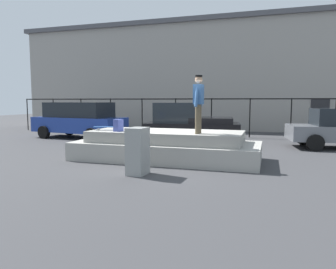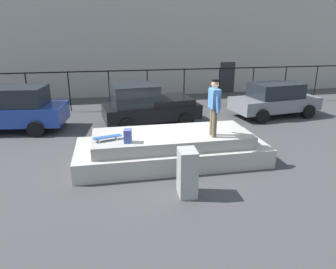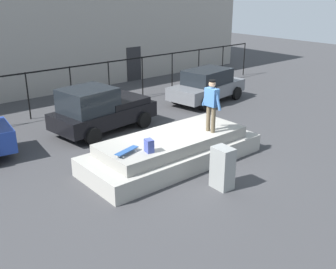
{
  "view_description": "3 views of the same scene",
  "coord_description": "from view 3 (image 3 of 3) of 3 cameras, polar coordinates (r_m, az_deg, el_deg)",
  "views": [
    {
      "loc": [
        2.94,
        -9.92,
        1.91
      ],
      "look_at": [
        -0.53,
        1.11,
        0.68
      ],
      "focal_mm": 34.29,
      "sensor_mm": 36.0,
      "label": 1
    },
    {
      "loc": [
        -2.08,
        -9.16,
        3.99
      ],
      "look_at": [
        -0.13,
        0.84,
        0.55
      ],
      "focal_mm": 33.22,
      "sensor_mm": 36.0,
      "label": 2
    },
    {
      "loc": [
        -7.9,
        -9.12,
        5.4
      ],
      "look_at": [
        0.16,
        0.52,
        0.68
      ],
      "focal_mm": 42.53,
      "sensor_mm": 36.0,
      "label": 3
    }
  ],
  "objects": [
    {
      "name": "car_black_pickup_mid",
      "position": [
        15.68,
        -9.65,
        3.59
      ],
      "size": [
        4.29,
        2.47,
        1.82
      ],
      "color": "black",
      "rests_on": "ground_plane"
    },
    {
      "name": "backpack",
      "position": [
        11.32,
        -2.73,
        -1.61
      ],
      "size": [
        0.25,
        0.31,
        0.38
      ],
      "primitive_type": "cube",
      "rotation": [
        0.0,
        0.0,
        4.51
      ],
      "color": "#3F4C99",
      "rests_on": "concrete_ledge"
    },
    {
      "name": "warehouse_building",
      "position": [
        24.64,
        -21.86,
        14.99
      ],
      "size": [
        29.31,
        7.89,
        7.18
      ],
      "color": "gray",
      "rests_on": "ground_plane"
    },
    {
      "name": "fence_row",
      "position": [
        18.54,
        -13.79,
        7.49
      ],
      "size": [
        24.06,
        0.06,
        2.04
      ],
      "color": "black",
      "rests_on": "ground_plane"
    },
    {
      "name": "utility_box",
      "position": [
        11.27,
        7.81,
        -4.77
      ],
      "size": [
        0.47,
        0.62,
        1.22
      ],
      "primitive_type": "cube",
      "rotation": [
        0.0,
        0.0,
        -0.05
      ],
      "color": "gray",
      "rests_on": "ground_plane"
    },
    {
      "name": "concrete_ledge",
      "position": [
        12.82,
        0.67,
        -2.24
      ],
      "size": [
        5.94,
        2.39,
        0.94
      ],
      "color": "#9E9B93",
      "rests_on": "ground_plane"
    },
    {
      "name": "skateboarder",
      "position": [
        12.73,
        6.25,
        4.63
      ],
      "size": [
        0.24,
        0.83,
        1.71
      ],
      "color": "brown",
      "rests_on": "concrete_ledge"
    },
    {
      "name": "ground_plane",
      "position": [
        13.22,
        0.94,
        -3.53
      ],
      "size": [
        60.0,
        60.0,
        0.0
      ],
      "primitive_type": "plane",
      "color": "#38383A"
    },
    {
      "name": "skateboard",
      "position": [
        11.25,
        -5.92,
        -2.34
      ],
      "size": [
        0.85,
        0.42,
        0.12
      ],
      "color": "#264C8C",
      "rests_on": "concrete_ledge"
    },
    {
      "name": "car_grey_sedan_far",
      "position": [
        19.71,
        5.61,
        7.05
      ],
      "size": [
        4.37,
        2.45,
        1.6
      ],
      "color": "slate",
      "rests_on": "ground_plane"
    }
  ]
}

